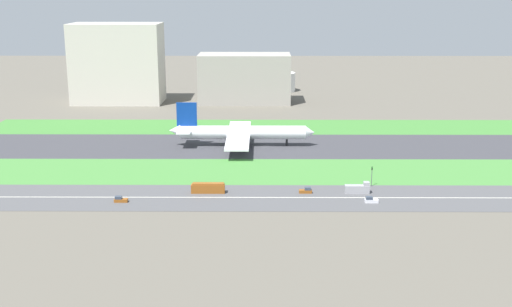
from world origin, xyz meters
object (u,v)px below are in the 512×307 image
at_px(fuel_tank_west, 244,79).
at_px(bus_0, 208,188).
at_px(car_0, 120,200).
at_px(terminal_building, 118,63).
at_px(truck_0, 358,189).
at_px(hangar_building, 244,78).
at_px(car_2, 306,191).
at_px(airliner, 239,133).
at_px(fuel_tank_centre, 280,82).
at_px(traffic_light, 372,175).
at_px(car_1, 371,200).

bearing_deg(fuel_tank_west, bus_0, -91.71).
distance_m(car_0, terminal_building, 197.78).
relative_size(truck_0, hangar_building, 0.15).
bearing_deg(terminal_building, car_2, -60.38).
relative_size(airliner, fuel_tank_west, 3.55).
bearing_deg(truck_0, fuel_tank_centre, 95.03).
xyz_separation_m(truck_0, fuel_tank_west, (-44.92, 227.00, 6.47)).
xyz_separation_m(traffic_light, hangar_building, (-49.39, 174.01, 10.67)).
relative_size(car_0, bus_0, 0.38).
xyz_separation_m(bus_0, hangar_building, (8.39, 182.00, 13.15)).
bearing_deg(car_0, terminal_building, -77.84).
height_order(hangar_building, fuel_tank_west, hangar_building).
height_order(truck_0, fuel_tank_centre, fuel_tank_centre).
bearing_deg(car_1, car_0, 0.00).
distance_m(airliner, car_2, 72.70).
xyz_separation_m(bus_0, fuel_tank_centre, (31.73, 227.00, 4.60)).
height_order(car_1, hangar_building, hangar_building).
height_order(terminal_building, hangar_building, terminal_building).
distance_m(car_0, bus_0, 29.99).
bearing_deg(fuel_tank_centre, bus_0, -97.96).
bearing_deg(fuel_tank_centre, traffic_light, -83.22).
relative_size(car_1, terminal_building, 0.08).
relative_size(airliner, fuel_tank_centre, 3.09).
bearing_deg(hangar_building, terminal_building, 180.00).
height_order(truck_0, car_0, truck_0).
relative_size(hangar_building, fuel_tank_west, 3.06).
bearing_deg(traffic_light, bus_0, -172.12).
bearing_deg(car_1, car_2, -25.82).
height_order(car_0, hangar_building, hangar_building).
distance_m(bus_0, fuel_tank_west, 227.19).
relative_size(car_2, bus_0, 0.38).
height_order(hangar_building, fuel_tank_centre, hangar_building).
height_order(bus_0, traffic_light, traffic_light).
bearing_deg(car_2, truck_0, -0.00).
bearing_deg(car_2, airliner, 110.31).
bearing_deg(airliner, hangar_building, 90.16).
bearing_deg(truck_0, hangar_building, 103.39).
distance_m(car_1, truck_0, 10.42).
xyz_separation_m(traffic_light, terminal_building, (-127.39, 174.01, 19.92)).
xyz_separation_m(car_1, truck_0, (-2.83, 10.00, 0.75)).
bearing_deg(airliner, traffic_light, -50.72).
bearing_deg(traffic_light, terminal_building, 126.21).
xyz_separation_m(car_2, fuel_tank_centre, (-2.14, 227.00, 5.50)).
bearing_deg(fuel_tank_west, hangar_building, -87.95).
bearing_deg(truck_0, airliner, 122.31).
xyz_separation_m(car_0, car_2, (62.13, 10.00, 0.00)).
distance_m(airliner, bus_0, 68.70).
bearing_deg(airliner, car_1, -59.56).
relative_size(airliner, traffic_light, 9.03).
distance_m(car_0, car_2, 62.93).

